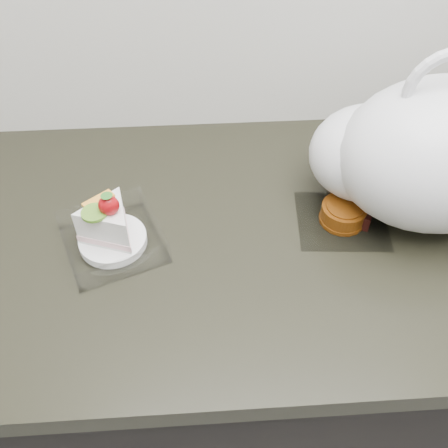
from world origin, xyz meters
name	(u,v)px	position (x,y,z in m)	size (l,w,h in m)	color
counter	(302,352)	(0.00, 1.69, 0.45)	(2.04, 0.64, 0.90)	black
cake_tray	(111,232)	(-0.37, 1.66, 0.93)	(0.20, 0.20, 0.12)	white
mooncake_wrap	(344,215)	(0.02, 1.69, 0.91)	(0.17, 0.16, 0.04)	white
plastic_bag	(425,153)	(0.14, 1.72, 1.02)	(0.41, 0.33, 0.31)	white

